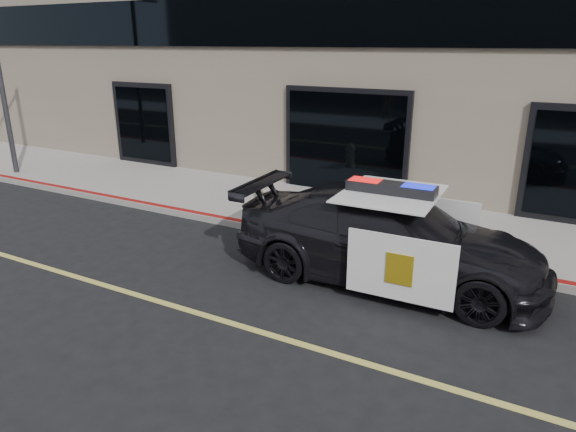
% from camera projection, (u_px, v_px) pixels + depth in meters
% --- Properties ---
extents(ground, '(120.00, 120.00, 0.00)m').
position_uv_depth(ground, '(226.00, 322.00, 7.70)').
color(ground, black).
rests_on(ground, ground).
extents(sidewalk_n, '(60.00, 3.50, 0.15)m').
position_uv_depth(sidewalk_n, '(355.00, 217.00, 12.05)').
color(sidewalk_n, gray).
rests_on(sidewalk_n, ground).
extents(police_car, '(2.60, 5.48, 1.76)m').
position_uv_depth(police_car, '(388.00, 237.00, 8.86)').
color(police_car, black).
rests_on(police_car, ground).
extents(fire_hydrant, '(0.35, 0.48, 0.77)m').
position_uv_depth(fire_hydrant, '(259.00, 202.00, 11.75)').
color(fire_hydrant, beige).
rests_on(fire_hydrant, sidewalk_n).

